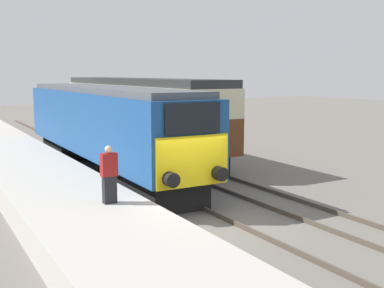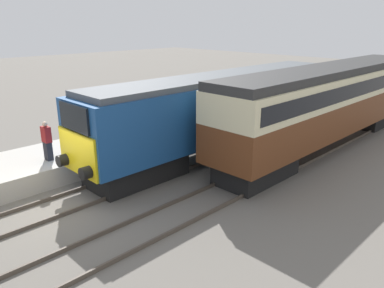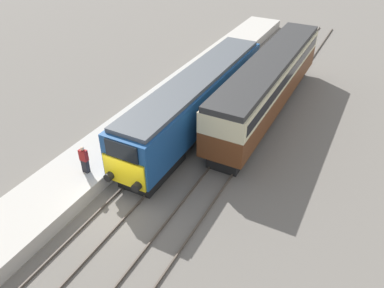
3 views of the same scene
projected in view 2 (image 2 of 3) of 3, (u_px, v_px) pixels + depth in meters
ground_plane at (63, 205)px, 13.35m from camera, size 120.00×120.00×0.00m
platform_left at (170, 132)px, 20.79m from camera, size 3.50×50.00×0.83m
rails_near_track at (168, 167)px, 16.67m from camera, size 1.51×60.00×0.14m
rails_far_track at (227, 190)px, 14.38m from camera, size 1.50×60.00×0.14m
locomotive at (224, 108)px, 18.48m from camera, size 2.70×16.30×3.85m
passenger_carriage at (330, 99)px, 18.96m from camera, size 2.75×16.65×4.16m
person_on_platform at (47, 141)px, 15.16m from camera, size 0.44×0.26×1.63m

